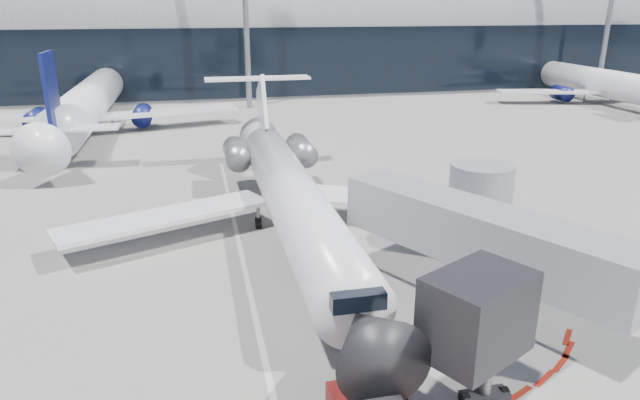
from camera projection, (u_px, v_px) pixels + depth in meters
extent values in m
plane|color=slate|center=(248.00, 286.00, 26.45)|extent=(260.00, 260.00, 0.00)
cube|color=silver|center=(244.00, 267.00, 28.29)|extent=(0.25, 40.00, 0.01)
cube|color=#939598|center=(203.00, 56.00, 84.79)|extent=(150.00, 24.00, 10.00)
cylinder|color=#939598|center=(201.00, 21.00, 83.16)|extent=(150.00, 24.00, 24.00)
cube|color=black|center=(205.00, 64.00, 73.67)|extent=(150.00, 0.20, 9.00)
cube|color=gray|center=(479.00, 234.00, 22.97)|extent=(8.22, 12.61, 2.30)
cube|color=black|center=(477.00, 314.00, 17.05)|extent=(3.86, 3.44, 2.60)
cylinder|color=gray|center=(487.00, 371.00, 18.36)|extent=(0.36, 0.36, 2.40)
cube|color=black|center=(484.00, 396.00, 18.68)|extent=(1.60, 0.60, 0.30)
cylinder|color=gray|center=(479.00, 209.00, 29.29)|extent=(3.20, 3.20, 4.80)
cylinder|color=black|center=(475.00, 248.00, 29.99)|extent=(4.00, 4.00, 0.50)
cylinder|color=gray|center=(245.00, 3.00, 67.69)|extent=(0.70, 0.70, 25.00)
cylinder|color=gray|center=(611.00, 3.00, 77.97)|extent=(0.70, 0.70, 25.00)
cylinder|color=white|center=(294.00, 200.00, 30.22)|extent=(2.93, 23.91, 2.93)
cone|color=black|center=(369.00, 337.00, 17.78)|extent=(2.93, 3.04, 2.93)
cone|color=white|center=(262.00, 141.00, 43.05)|extent=(2.93, 3.91, 2.93)
cube|color=black|center=(354.00, 294.00, 19.19)|extent=(1.85, 1.52, 0.60)
cube|color=white|center=(165.00, 216.00, 30.65)|extent=(11.64, 6.90, 0.34)
cube|color=white|center=(402.00, 199.00, 33.42)|extent=(11.64, 6.90, 0.34)
cube|color=white|center=(262.00, 110.00, 41.20)|extent=(0.27, 5.10, 5.19)
cube|color=white|center=(258.00, 78.00, 42.67)|extent=(7.83, 1.74, 0.17)
cylinder|color=slate|center=(236.00, 154.00, 38.49)|extent=(1.63, 3.70, 1.63)
cylinder|color=slate|center=(301.00, 150.00, 39.41)|extent=(1.63, 3.70, 1.63)
cylinder|color=black|center=(340.00, 339.00, 21.72)|extent=(0.24, 0.61, 0.61)
cylinder|color=black|center=(258.00, 223.00, 33.11)|extent=(0.33, 0.70, 0.70)
cylinder|color=black|center=(313.00, 219.00, 33.78)|extent=(0.33, 0.70, 0.70)
cylinder|color=gray|center=(340.00, 332.00, 21.63)|extent=(0.20, 0.20, 1.20)
cylinder|color=gray|center=(353.00, 383.00, 19.08)|extent=(0.17, 2.89, 0.11)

